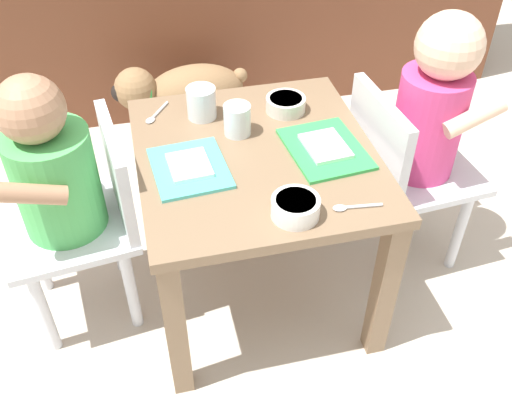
% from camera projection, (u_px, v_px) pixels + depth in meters
% --- Properties ---
extents(ground_plane, '(7.00, 7.00, 0.00)m').
position_uv_depth(ground_plane, '(256.00, 284.00, 1.57)').
color(ground_plane, beige).
extents(dining_table, '(0.52, 0.57, 0.44)m').
position_uv_depth(dining_table, '(256.00, 180.00, 1.33)').
color(dining_table, '#7A6047').
rests_on(dining_table, ground).
extents(seated_child_left, '(0.31, 0.31, 0.66)m').
position_uv_depth(seated_child_left, '(60.00, 179.00, 1.25)').
color(seated_child_left, silver).
rests_on(seated_child_left, ground).
extents(seated_child_right, '(0.30, 0.30, 0.69)m').
position_uv_depth(seated_child_right, '(426.00, 119.00, 1.38)').
color(seated_child_right, silver).
rests_on(seated_child_right, ground).
extents(dog, '(0.45, 0.21, 0.31)m').
position_uv_depth(dog, '(184.00, 93.00, 1.94)').
color(dog, olive).
rests_on(dog, ground).
extents(food_tray_left, '(0.17, 0.19, 0.02)m').
position_uv_depth(food_tray_left, '(190.00, 167.00, 1.23)').
color(food_tray_left, '#4CC6BC').
rests_on(food_tray_left, dining_table).
extents(food_tray_right, '(0.18, 0.22, 0.02)m').
position_uv_depth(food_tray_right, '(325.00, 148.00, 1.28)').
color(food_tray_right, green).
rests_on(food_tray_right, dining_table).
extents(water_cup_left, '(0.07, 0.07, 0.07)m').
position_uv_depth(water_cup_left, '(202.00, 104.00, 1.37)').
color(water_cup_left, white).
rests_on(water_cup_left, dining_table).
extents(water_cup_right, '(0.06, 0.06, 0.07)m').
position_uv_depth(water_cup_right, '(237.00, 121.00, 1.31)').
color(water_cup_right, white).
rests_on(water_cup_right, dining_table).
extents(cereal_bowl_left_side, '(0.09, 0.09, 0.04)m').
position_uv_depth(cereal_bowl_left_side, '(286.00, 104.00, 1.39)').
color(cereal_bowl_left_side, silver).
rests_on(cereal_bowl_left_side, dining_table).
extents(veggie_bowl_near, '(0.09, 0.09, 0.04)m').
position_uv_depth(veggie_bowl_near, '(296.00, 207.00, 1.11)').
color(veggie_bowl_near, white).
rests_on(veggie_bowl_near, dining_table).
extents(spoon_by_left_tray, '(0.10, 0.02, 0.01)m').
position_uv_depth(spoon_by_left_tray, '(352.00, 207.00, 1.14)').
color(spoon_by_left_tray, silver).
rests_on(spoon_by_left_tray, dining_table).
extents(spoon_by_right_tray, '(0.07, 0.09, 0.01)m').
position_uv_depth(spoon_by_right_tray, '(155.00, 115.00, 1.39)').
color(spoon_by_right_tray, silver).
rests_on(spoon_by_right_tray, dining_table).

